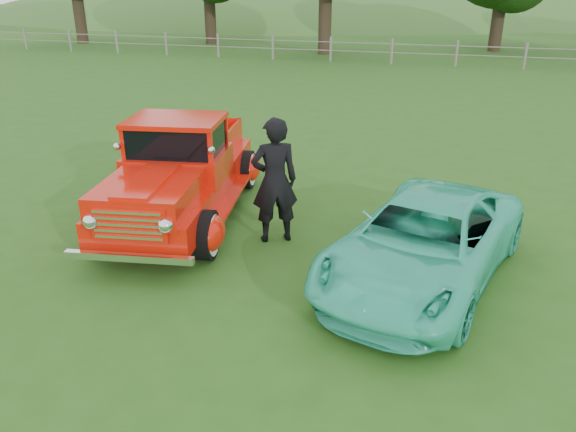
# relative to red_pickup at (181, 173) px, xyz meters

# --- Properties ---
(ground) EXTENTS (140.00, 140.00, 0.00)m
(ground) POSITION_rel_red_pickup_xyz_m (1.32, -2.13, -0.80)
(ground) COLOR #285215
(ground) RESTS_ON ground
(distant_hills) EXTENTS (116.00, 60.00, 18.00)m
(distant_hills) POSITION_rel_red_pickup_xyz_m (-2.77, 57.34, -5.34)
(distant_hills) COLOR #2F5B21
(distant_hills) RESTS_ON ground
(fence_line) EXTENTS (48.00, 0.12, 1.20)m
(fence_line) POSITION_rel_red_pickup_xyz_m (1.32, 19.87, -0.19)
(fence_line) COLOR slate
(fence_line) RESTS_ON ground
(red_pickup) EXTENTS (2.80, 5.20, 1.78)m
(red_pickup) POSITION_rel_red_pickup_xyz_m (0.00, 0.00, 0.00)
(red_pickup) COLOR black
(red_pickup) RESTS_ON ground
(teal_sedan) EXTENTS (2.98, 4.54, 1.16)m
(teal_sedan) POSITION_rel_red_pickup_xyz_m (4.19, -1.13, -0.21)
(teal_sedan) COLOR #32CBA0
(teal_sedan) RESTS_ON ground
(man) EXTENTS (0.87, 0.77, 2.00)m
(man) POSITION_rel_red_pickup_xyz_m (1.84, -0.46, 0.21)
(man) COLOR black
(man) RESTS_ON ground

